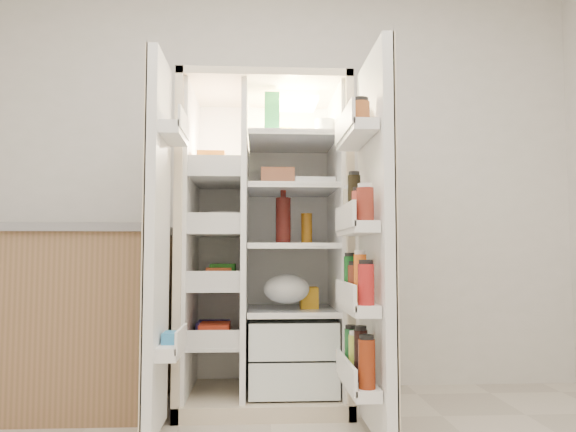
{
  "coord_description": "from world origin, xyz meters",
  "views": [
    {
      "loc": [
        -0.07,
        -1.5,
        0.84
      ],
      "look_at": [
        0.09,
        1.25,
        1.03
      ],
      "focal_mm": 34.0,
      "sensor_mm": 36.0,
      "label": 1
    }
  ],
  "objects": [
    {
      "name": "freezer_door",
      "position": [
        -0.53,
        1.05,
        0.89
      ],
      "size": [
        0.15,
        0.4,
        1.72
      ],
      "color": "white",
      "rests_on": "floor"
    },
    {
      "name": "kitchen_counter",
      "position": [
        -1.26,
        1.58,
        0.5
      ],
      "size": [
        1.37,
        0.73,
        0.99
      ],
      "color": "#8E6747",
      "rests_on": "floor"
    },
    {
      "name": "fridge_door",
      "position": [
        0.45,
        0.96,
        0.87
      ],
      "size": [
        0.17,
        0.58,
        1.72
      ],
      "color": "white",
      "rests_on": "floor"
    },
    {
      "name": "wall_back",
      "position": [
        0.0,
        2.0,
        1.35
      ],
      "size": [
        4.0,
        0.02,
        2.7
      ],
      "primitive_type": "cube",
      "color": "white",
      "rests_on": "floor"
    },
    {
      "name": "refrigerator",
      "position": [
        -0.01,
        1.65,
        0.74
      ],
      "size": [
        0.92,
        0.7,
        1.8
      ],
      "color": "beige",
      "rests_on": "floor"
    }
  ]
}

